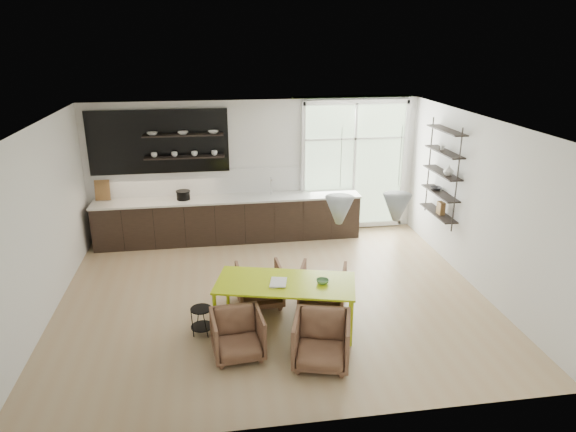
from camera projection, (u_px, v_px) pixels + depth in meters
The scene contains 11 objects.
room at pixel (297, 193), 9.21m from camera, with size 7.02×6.01×2.91m.
kitchen_run at pixel (225, 213), 10.80m from camera, with size 5.54×0.69×2.75m.
right_shelving at pixel (443, 176), 9.62m from camera, with size 0.26×1.22×1.90m.
dining_table at pixel (285, 285), 7.50m from camera, with size 2.19×1.40×0.74m.
armchair_back_left at pixel (260, 285), 8.28m from camera, with size 0.71×0.73×0.67m, color brown.
armchair_back_right at pixel (323, 286), 8.23m from camera, with size 0.72×0.74×0.67m, color brown.
armchair_front_left at pixel (238, 335), 6.93m from camera, with size 0.67×0.69×0.63m, color brown.
armchair_front_right at pixel (322, 341), 6.75m from camera, with size 0.73×0.75×0.69m, color brown.
wire_stool at pixel (202, 317), 7.45m from camera, with size 0.33×0.33×0.41m.
table_book at pixel (270, 282), 7.44m from camera, with size 0.24×0.32×0.03m, color white.
table_bowl at pixel (323, 281), 7.44m from camera, with size 0.18×0.18×0.06m, color #558954.
Camera 1 is at (-0.91, -7.60, 4.14)m, focal length 32.00 mm.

